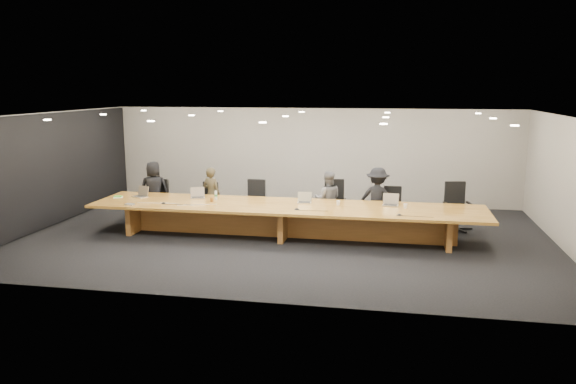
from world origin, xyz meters
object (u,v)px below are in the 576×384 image
at_px(laptop_e, 390,200).
at_px(mic_right, 399,215).
at_px(person_c, 328,199).
at_px(laptop_b, 198,193).
at_px(chair_far_left, 157,199).
at_px(laptop_a, 139,192).
at_px(conference_table, 286,215).
at_px(laptop_d, 304,198).
at_px(chair_left, 207,202).
at_px(person_b, 212,194).
at_px(amber_mug, 212,200).
at_px(paper_cup_near, 338,203).
at_px(chair_far_right, 457,206).
at_px(mic_center, 297,209).
at_px(water_bottle, 216,195).
at_px(mic_left, 164,203).
at_px(person_d, 377,198).
at_px(chair_mid_right, 334,203).
at_px(chair_mid_left, 255,201).
at_px(av_box, 130,204).
at_px(person_a, 154,190).
at_px(paper_cup_far, 405,206).
at_px(chair_right, 392,207).

height_order(laptop_e, mic_right, laptop_e).
bearing_deg(person_c, laptop_b, 6.04).
height_order(chair_far_left, laptop_a, chair_far_left).
bearing_deg(chair_far_left, person_c, 15.81).
bearing_deg(conference_table, laptop_d, 39.33).
distance_m(chair_far_left, mic_right, 6.47).
relative_size(conference_table, chair_left, 8.88).
height_order(person_b, laptop_b, person_b).
distance_m(person_c, laptop_a, 4.63).
xyz_separation_m(laptop_a, amber_mug, (1.92, -0.21, -0.09)).
bearing_deg(paper_cup_near, chair_left, 165.29).
bearing_deg(conference_table, paper_cup_near, 11.59).
bearing_deg(chair_far_right, mic_center, -165.88).
distance_m(laptop_d, water_bottle, 2.15).
xyz_separation_m(laptop_d, mic_left, (-3.21, -0.67, -0.11)).
relative_size(person_d, paper_cup_near, 15.39).
xyz_separation_m(chair_mid_right, mic_right, (1.58, -1.82, 0.18)).
bearing_deg(water_bottle, chair_mid_left, 52.00).
height_order(chair_far_left, chair_left, chair_far_left).
xyz_separation_m(person_c, mic_left, (-3.65, -1.51, 0.07)).
distance_m(laptop_b, av_box, 1.65).
xyz_separation_m(chair_mid_right, laptop_b, (-3.23, -0.86, 0.30)).
bearing_deg(person_c, chair_mid_left, -9.82).
bearing_deg(person_a, chair_far_right, 164.37).
relative_size(person_c, mic_right, 10.83).
height_order(person_d, laptop_a, person_d).
xyz_separation_m(conference_table, chair_far_left, (-3.67, 1.19, 0.00)).
relative_size(chair_left, water_bottle, 4.82).
bearing_deg(person_c, chair_far_right, 175.77).
height_order(chair_left, mic_center, chair_left).
bearing_deg(laptop_a, laptop_e, 24.82).
distance_m(person_d, paper_cup_near, 1.25).
distance_m(paper_cup_near, paper_cup_far, 1.51).
bearing_deg(chair_far_right, paper_cup_far, -148.72).
bearing_deg(chair_right, paper_cup_far, -74.02).
xyz_separation_m(chair_left, amber_mug, (0.49, -1.09, 0.29)).
bearing_deg(chair_mid_left, mic_right, -26.23).
xyz_separation_m(laptop_a, mic_center, (4.04, -0.69, -0.12)).
height_order(chair_mid_right, paper_cup_near, chair_mid_right).
height_order(conference_table, chair_mid_left, chair_mid_left).
relative_size(paper_cup_far, mic_center, 0.80).
xyz_separation_m(person_b, mic_right, (4.71, -1.71, 0.06)).
bearing_deg(amber_mug, mic_center, -12.86).
height_order(paper_cup_near, av_box, paper_cup_near).
height_order(laptop_b, laptop_d, laptop_b).
bearing_deg(chair_mid_left, chair_mid_right, 1.15).
bearing_deg(mic_center, mic_left, 178.74).
xyz_separation_m(chair_mid_right, av_box, (-4.49, -1.91, 0.18)).
relative_size(chair_far_right, person_a, 0.79).
bearing_deg(mic_left, chair_far_right, 14.07).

